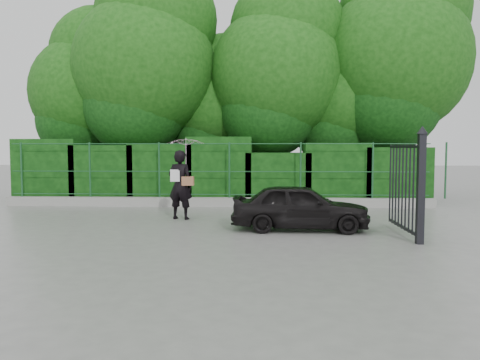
{
  "coord_description": "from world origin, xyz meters",
  "views": [
    {
      "loc": [
        1.41,
        -10.61,
        1.93
      ],
      "look_at": [
        0.88,
        1.3,
        1.1
      ],
      "focal_mm": 35.0,
      "sensor_mm": 36.0,
      "label": 1
    }
  ],
  "objects": [
    {
      "name": "woman",
      "position": [
        -0.65,
        1.84,
        1.43
      ],
      "size": [
        1.03,
        1.0,
        2.2
      ],
      "color": "black",
      "rests_on": "ground"
    },
    {
      "name": "ground",
      "position": [
        0.0,
        0.0,
        0.0
      ],
      "size": [
        80.0,
        80.0,
        0.0
      ],
      "primitive_type": "plane",
      "color": "gray"
    },
    {
      "name": "car",
      "position": [
        2.34,
        0.33,
        0.55
      ],
      "size": [
        3.25,
        1.42,
        1.09
      ],
      "primitive_type": "imported",
      "rotation": [
        0.0,
        0.0,
        1.53
      ],
      "color": "black",
      "rests_on": "ground"
    },
    {
      "name": "fence",
      "position": [
        0.22,
        4.5,
        1.2
      ],
      "size": [
        14.13,
        0.06,
        1.8
      ],
      "color": "#1C512A",
      "rests_on": "kerb"
    },
    {
      "name": "kerb",
      "position": [
        0.0,
        4.5,
        0.15
      ],
      "size": [
        14.0,
        0.25,
        0.3
      ],
      "primitive_type": "cube",
      "color": "#9E9E99",
      "rests_on": "ground"
    },
    {
      "name": "gate",
      "position": [
        4.6,
        -0.72,
        1.19
      ],
      "size": [
        0.22,
        2.33,
        2.36
      ],
      "color": "black",
      "rests_on": "ground"
    },
    {
      "name": "trees",
      "position": [
        1.14,
        7.74,
        4.62
      ],
      "size": [
        17.1,
        6.15,
        8.08
      ],
      "color": "black",
      "rests_on": "ground"
    },
    {
      "name": "hedge",
      "position": [
        -0.14,
        5.5,
        1.03
      ],
      "size": [
        14.2,
        1.2,
        2.29
      ],
      "color": "black",
      "rests_on": "ground"
    }
  ]
}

